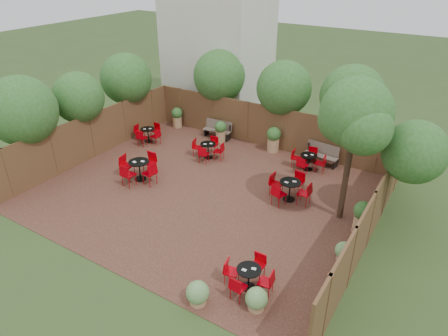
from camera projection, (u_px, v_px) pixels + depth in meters
The scene contains 13 objects.
ground at pixel (206, 193), 15.43m from camera, with size 80.00×80.00×0.00m, color #354F23.
courtyard_paving at pixel (206, 193), 15.42m from camera, with size 12.00×10.00×0.02m, color #3C1F18.
fence_back at pixel (266, 126), 18.70m from camera, with size 12.00×0.08×2.00m, color brown.
fence_left at pixel (92, 136), 17.74m from camera, with size 0.08×10.00×2.00m, color brown.
fence_right at pixel (370, 220), 12.17m from camera, with size 0.08×10.00×2.00m, color brown.
neighbour_building at pixel (218, 39), 21.62m from camera, with size 5.00×4.00×8.00m, color beige.
overhang_foliage at pixel (203, 94), 17.27m from camera, with size 15.66×10.98×2.69m.
courtyard_tree at pixel (355, 118), 12.30m from camera, with size 2.49×2.39×4.92m.
park_bench_left at pixel (218, 129), 19.79m from camera, with size 1.43×0.56×0.86m.
park_bench_right at pixel (322, 154), 17.32m from camera, with size 1.50×0.64×0.90m.
bistro_tables at pixel (216, 172), 15.96m from camera, with size 10.13×8.67×0.93m.
planters at pixel (254, 147), 17.66m from camera, with size 11.20×4.62×1.17m.
low_shrubs at pixel (262, 282), 10.81m from camera, with size 3.30×4.25×0.67m.
Camera 1 is at (7.51, -10.81, 8.13)m, focal length 32.41 mm.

